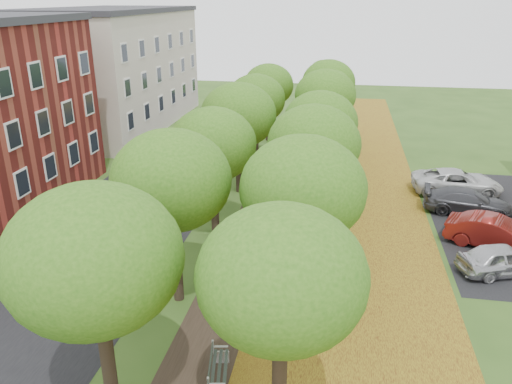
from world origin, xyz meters
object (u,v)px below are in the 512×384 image
at_px(bench, 217,369).
at_px(car_grey, 468,202).
at_px(car_white, 457,182).
at_px(car_red, 496,233).
at_px(car_silver, 504,259).

relative_size(bench, car_grey, 0.41).
bearing_deg(bench, car_white, -39.92).
xyz_separation_m(car_red, car_white, (-0.43, 7.19, -0.02)).
distance_m(car_grey, car_white, 3.09).
height_order(car_silver, car_grey, car_grey).
height_order(car_silver, car_white, car_white).
xyz_separation_m(car_grey, car_white, (0.00, 3.09, 0.05)).
bearing_deg(car_red, car_silver, -164.92).
bearing_deg(car_silver, car_grey, -18.14).
bearing_deg(car_silver, car_red, -26.14).
bearing_deg(car_white, car_red, 179.53).
xyz_separation_m(bench, car_grey, (10.55, 15.13, 0.23)).
relative_size(bench, car_red, 0.42).
distance_m(bench, car_silver, 13.69).
bearing_deg(car_silver, car_white, -18.49).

